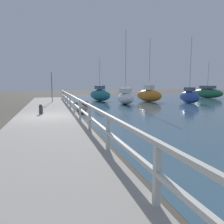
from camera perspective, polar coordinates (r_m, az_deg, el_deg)
name	(u,v)px	position (r m, az deg, el deg)	size (l,w,h in m)	color
ground_plane	(48,121)	(13.36, -16.48, -2.26)	(120.00, 120.00, 0.00)	#4C473D
dock_walkway	(47,118)	(13.33, -16.50, -1.63)	(3.64, 36.00, 0.29)	#9E998E
railing	(77,103)	(13.32, -9.21, 2.26)	(0.10, 32.50, 1.03)	beige
boulder_mid_strip	(82,109)	(16.25, -7.92, 0.70)	(0.78, 0.71, 0.59)	gray
boulder_far_strip	(76,103)	(22.92, -9.35, 2.27)	(0.42, 0.38, 0.32)	gray
boulder_downstream	(85,103)	(21.37, -7.04, 2.23)	(0.71, 0.64, 0.53)	#666056
mooring_bollard	(41,109)	(14.32, -18.10, 0.73)	(0.24, 0.24, 0.61)	#333338
dock_lamp	(52,80)	(23.39, -15.51, 7.99)	(0.23, 0.23, 3.19)	#514C47
sailboat_orange	(149,95)	(26.96, 9.63, 4.44)	(2.73, 3.90, 7.48)	orange
sailboat_blue	(189,96)	(26.07, 19.51, 3.91)	(1.01, 3.42, 7.27)	#2D4C9E
sailboat_green	(207,93)	(36.66, 23.62, 4.66)	(2.03, 5.80, 5.46)	#236B42
sailboat_white	(125,98)	(23.25, 3.52, 3.79)	(1.59, 3.18, 7.64)	white
sailboat_teal	(100,95)	(27.86, -3.19, 4.57)	(2.61, 4.60, 5.22)	#1E707A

